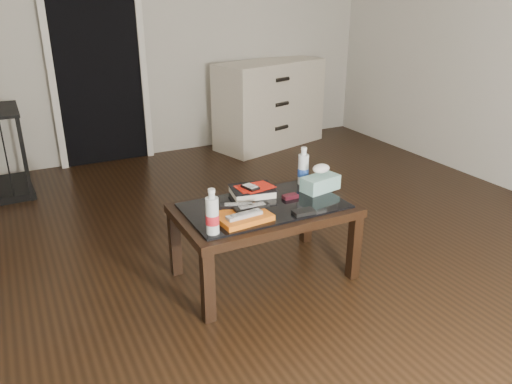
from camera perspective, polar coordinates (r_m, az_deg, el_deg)
ground at (r=3.17m, az=-0.01°, el=-8.10°), size 5.00×5.00×0.00m
doorway at (r=5.01m, az=-17.75°, el=14.62°), size 0.90×0.08×2.07m
coffee_table at (r=2.86m, az=0.93°, el=-2.64°), size 1.00×0.60×0.46m
dresser at (r=5.44m, az=1.56°, el=10.02°), size 1.29×0.81×0.90m
magazines at (r=2.66m, az=-1.55°, el=-2.82°), size 0.30×0.23×0.03m
remote_silver at (r=2.62m, az=-1.35°, el=-2.61°), size 0.20×0.07×0.02m
remote_black_front at (r=2.71m, az=-0.48°, el=-1.71°), size 0.20×0.05×0.02m
remote_black_back at (r=2.73m, az=-2.02°, el=-1.56°), size 0.20×0.13×0.02m
textbook at (r=2.97m, az=-0.44°, el=0.11°), size 0.28×0.24×0.05m
dvd_mailers at (r=2.96m, az=-0.39°, el=0.59°), size 0.19×0.14×0.01m
ipod at (r=2.93m, az=-0.66°, el=0.59°), size 0.09×0.12×0.02m
flip_phone at (r=2.93m, az=3.93°, el=-0.51°), size 0.09×0.05×0.02m
wallet at (r=2.73m, az=5.47°, el=-2.29°), size 0.13×0.08×0.02m
water_bottle_left at (r=2.48m, az=-5.03°, el=-2.21°), size 0.07×0.07×0.24m
water_bottle_right at (r=3.12m, az=5.43°, el=3.02°), size 0.07×0.07×0.24m
tissue_box at (r=3.05m, az=7.36°, el=1.00°), size 0.25×0.16×0.09m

